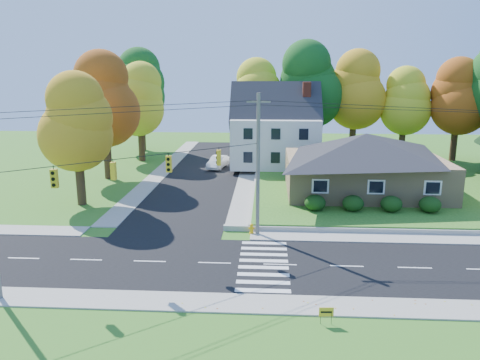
{
  "coord_description": "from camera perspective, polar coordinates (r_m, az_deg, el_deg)",
  "views": [
    {
      "loc": [
        -0.84,
        -26.42,
        11.54
      ],
      "look_at": [
        -2.91,
        8.0,
        3.34
      ],
      "focal_mm": 35.0,
      "sensor_mm": 36.0,
      "label": 1
    }
  ],
  "objects": [
    {
      "name": "tree_west_1",
      "position": [
        51.46,
        -16.27,
        9.43
      ],
      "size": [
        7.28,
        7.28,
        13.56
      ],
      "color": "#3F2A19",
      "rests_on": "ground"
    },
    {
      "name": "fire_hydrant",
      "position": [
        33.65,
        1.42,
        -5.99
      ],
      "size": [
        0.45,
        0.35,
        0.79
      ],
      "color": "#E0A60C",
      "rests_on": "ground"
    },
    {
      "name": "tree_lot_3",
      "position": [
        61.88,
        19.48,
        9.03
      ],
      "size": [
        6.16,
        6.16,
        11.47
      ],
      "color": "#3F2A19",
      "rests_on": "lawn"
    },
    {
      "name": "tree_west_3",
      "position": [
        68.9,
        -12.07,
        11.08
      ],
      "size": [
        7.84,
        7.84,
        14.6
      ],
      "color": "#3F2A19",
      "rests_on": "ground"
    },
    {
      "name": "tree_west_2",
      "position": [
        60.73,
        -12.17,
        9.57
      ],
      "size": [
        6.72,
        6.72,
        12.51
      ],
      "color": "#3F2A19",
      "rests_on": "ground"
    },
    {
      "name": "ranch_house",
      "position": [
        44.11,
        14.95,
        2.11
      ],
      "size": [
        14.6,
        10.6,
        5.4
      ],
      "color": "tan",
      "rests_on": "lawn"
    },
    {
      "name": "tree_west_0",
      "position": [
        41.91,
        -19.39,
        6.62
      ],
      "size": [
        6.16,
        6.16,
        11.47
      ],
      "color": "#3F2A19",
      "rests_on": "ground"
    },
    {
      "name": "traffic_infrastructure",
      "position": [
        28.51,
        4.75,
        0.37
      ],
      "size": [
        38.1,
        10.66,
        10.0
      ],
      "color": "#666059",
      "rests_on": "ground"
    },
    {
      "name": "yard_sign",
      "position": [
        22.76,
        10.48,
        -15.57
      ],
      "size": [
        0.68,
        0.07,
        0.85
      ],
      "color": "black",
      "rests_on": "ground"
    },
    {
      "name": "colonial_house",
      "position": [
        54.87,
        4.36,
        6.06
      ],
      "size": [
        10.4,
        8.4,
        9.6
      ],
      "color": "silver",
      "rests_on": "lawn"
    },
    {
      "name": "sidewalk_north",
      "position": [
        33.47,
        4.71,
        -6.76
      ],
      "size": [
        90.0,
        2.0,
        0.08
      ],
      "primitive_type": "cube",
      "color": "#9C9A90",
      "rests_on": "ground"
    },
    {
      "name": "ground",
      "position": [
        28.84,
        4.91,
        -10.26
      ],
      "size": [
        120.0,
        120.0,
        0.0
      ],
      "primitive_type": "plane",
      "color": "#3D7923"
    },
    {
      "name": "white_car",
      "position": [
        55.69,
        -2.71,
        2.19
      ],
      "size": [
        2.45,
        4.65,
        1.46
      ],
      "primitive_type": "imported",
      "rotation": [
        0.0,
        0.0,
        -0.21
      ],
      "color": "white",
      "rests_on": "road_cross"
    },
    {
      "name": "lawn",
      "position": [
        50.67,
        19.2,
        -0.25
      ],
      "size": [
        30.0,
        30.0,
        0.5
      ],
      "primitive_type": "cube",
      "color": "#3D7923",
      "rests_on": "ground"
    },
    {
      "name": "tree_lot_1",
      "position": [
        59.65,
        8.26,
        11.4
      ],
      "size": [
        7.84,
        7.84,
        14.6
      ],
      "color": "#3F2A19",
      "rests_on": "lawn"
    },
    {
      "name": "sidewalk_south",
      "position": [
        24.33,
        5.19,
        -14.9
      ],
      "size": [
        90.0,
        2.0,
        0.08
      ],
      "primitive_type": "cube",
      "color": "#9C9A90",
      "rests_on": "ground"
    },
    {
      "name": "hedge_row",
      "position": [
        38.59,
        15.81,
        -2.78
      ],
      "size": [
        10.7,
        1.7,
        1.27
      ],
      "color": "#163A10",
      "rests_on": "lawn"
    },
    {
      "name": "tree_lot_4",
      "position": [
        62.81,
        25.11,
        9.19
      ],
      "size": [
        6.72,
        6.72,
        12.51
      ],
      "color": "#3F2A19",
      "rests_on": "lawn"
    },
    {
      "name": "road_main",
      "position": [
        28.84,
        4.91,
        -10.24
      ],
      "size": [
        90.0,
        8.0,
        0.02
      ],
      "primitive_type": "cube",
      "color": "black",
      "rests_on": "ground"
    },
    {
      "name": "road_cross",
      "position": [
        54.15,
        -4.23,
        1.05
      ],
      "size": [
        8.0,
        44.0,
        0.02
      ],
      "primitive_type": "cube",
      "color": "black",
      "rests_on": "ground"
    },
    {
      "name": "tree_lot_0",
      "position": [
        60.51,
        2.38,
        10.31
      ],
      "size": [
        6.72,
        6.72,
        12.51
      ],
      "color": "#3F2A19",
      "rests_on": "lawn"
    },
    {
      "name": "tree_lot_2",
      "position": [
        61.44,
        13.85,
        10.6
      ],
      "size": [
        7.28,
        7.28,
        13.56
      ],
      "color": "#3F2A19",
      "rests_on": "lawn"
    }
  ]
}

